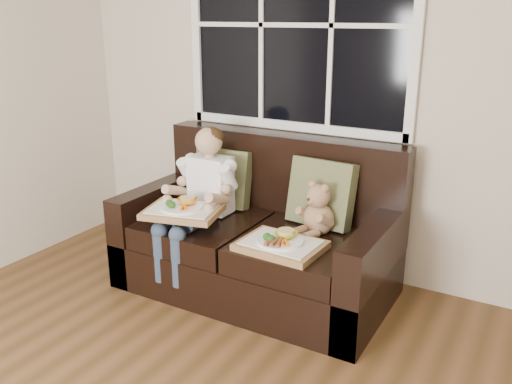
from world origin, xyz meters
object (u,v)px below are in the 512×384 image
Objects in this scene: loveseat at (260,242)px; child at (202,188)px; teddy_bear at (318,213)px; tray_left at (183,210)px; tray_right at (281,244)px.

loveseat is 0.52m from child.
loveseat is 1.90× the size of child.
teddy_bear is 0.65× the size of tray_left.
loveseat is 0.48m from teddy_bear.
child is at bearing -150.24° from teddy_bear.
tray_right is at bearing -16.07° from child.
child is 0.72m from tray_right.
child is 0.77m from teddy_bear.
child is at bearing 79.35° from tray_left.
tray_left is (-0.75, -0.35, -0.01)m from teddy_bear.
child is 1.87× the size of tray_right.
tray_right is (-0.08, -0.32, -0.10)m from teddy_bear.
loveseat is at bearing 18.19° from child.
loveseat is 0.47m from tray_right.
tray_right is at bearing -11.69° from tray_left.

